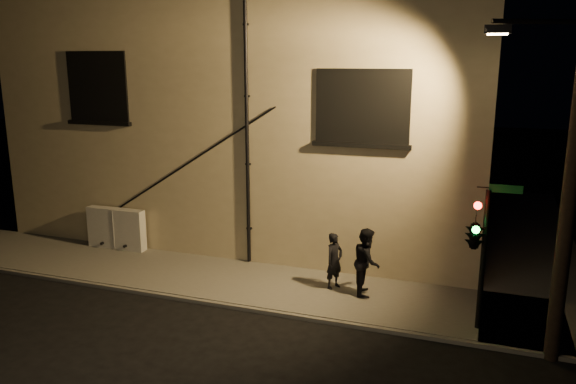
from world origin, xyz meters
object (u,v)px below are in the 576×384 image
at_px(pedestrian_b, 367,261).
at_px(streetlamp_pole, 567,177).
at_px(pedestrian_a, 334,261).
at_px(traffic_signal, 476,233).
at_px(utility_cabinet, 116,228).

xyz_separation_m(pedestrian_b, streetlamp_pole, (4.30, -1.75, 2.93)).
distance_m(pedestrian_a, traffic_signal, 4.11).
bearing_deg(pedestrian_a, utility_cabinet, 112.26).
height_order(utility_cabinet, pedestrian_a, pedestrian_a).
bearing_deg(traffic_signal, pedestrian_b, 155.79).
bearing_deg(pedestrian_a, streetlamp_pole, -80.95).
relative_size(pedestrian_a, streetlamp_pole, 0.21).
distance_m(utility_cabinet, streetlamp_pole, 13.52).
height_order(utility_cabinet, traffic_signal, traffic_signal).
xyz_separation_m(pedestrian_a, streetlamp_pole, (5.21, -1.84, 3.06)).
height_order(traffic_signal, streetlamp_pole, streetlamp_pole).
height_order(utility_cabinet, pedestrian_b, pedestrian_b).
xyz_separation_m(utility_cabinet, pedestrian_b, (8.57, -0.94, 0.23)).
bearing_deg(pedestrian_b, utility_cabinet, 72.62).
relative_size(utility_cabinet, pedestrian_a, 1.33).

